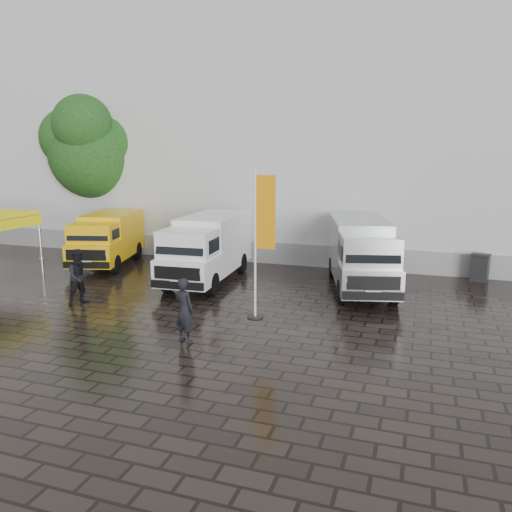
{
  "coord_description": "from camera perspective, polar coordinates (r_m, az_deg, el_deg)",
  "views": [
    {
      "loc": [
        5.22,
        -13.85,
        5.02
      ],
      "look_at": [
        -0.21,
        2.2,
        1.54
      ],
      "focal_mm": 35.0,
      "sensor_mm": 36.0,
      "label": 1
    }
  ],
  "objects": [
    {
      "name": "hall_plinth",
      "position": [
        22.49,
        10.09,
        -0.17
      ],
      "size": [
        44.0,
        0.15,
        1.0
      ],
      "primitive_type": "cube",
      "color": "gray",
      "rests_on": "ground"
    },
    {
      "name": "ground",
      "position": [
        15.63,
        -1.86,
        -7.14
      ],
      "size": [
        120.0,
        120.0,
        0.0
      ],
      "primitive_type": "plane",
      "color": "black",
      "rests_on": "ground"
    },
    {
      "name": "van_white",
      "position": [
        19.91,
        -5.58,
        0.75
      ],
      "size": [
        2.37,
        6.06,
        2.58
      ],
      "primitive_type": null,
      "rotation": [
        0.0,
        0.0,
        0.07
      ],
      "color": "white",
      "rests_on": "ground"
    },
    {
      "name": "flagpole",
      "position": [
        15.04,
        0.56,
        2.11
      ],
      "size": [
        0.88,
        0.5,
        4.59
      ],
      "color": "black",
      "rests_on": "ground"
    },
    {
      "name": "van_silver",
      "position": [
        19.04,
        11.91,
        0.03
      ],
      "size": [
        3.42,
        6.23,
        2.57
      ],
      "primitive_type": null,
      "rotation": [
        0.0,
        0.0,
        0.26
      ],
      "color": "#ADB1B2",
      "rests_on": "ground"
    },
    {
      "name": "person_front",
      "position": [
        13.62,
        -8.16,
        -6.15
      ],
      "size": [
        0.77,
        0.64,
        1.79
      ],
      "primitive_type": "imported",
      "rotation": [
        0.0,
        0.0,
        2.75
      ],
      "color": "black",
      "rests_on": "ground"
    },
    {
      "name": "van_yellow",
      "position": [
        23.64,
        -16.6,
        1.74
      ],
      "size": [
        3.21,
        5.39,
        2.34
      ],
      "primitive_type": null,
      "rotation": [
        0.0,
        0.0,
        0.27
      ],
      "color": "yellow",
      "rests_on": "ground"
    },
    {
      "name": "exhibition_hall",
      "position": [
        30.04,
        12.88,
        13.19
      ],
      "size": [
        44.0,
        16.0,
        12.0
      ],
      "primitive_type": "cube",
      "color": "silver",
      "rests_on": "ground"
    },
    {
      "name": "wheelie_bin",
      "position": [
        21.92,
        24.23,
        -1.19
      ],
      "size": [
        0.81,
        0.81,
        1.11
      ],
      "primitive_type": "cube",
      "rotation": [
        0.0,
        0.0,
        -0.25
      ],
      "color": "black",
      "rests_on": "ground"
    },
    {
      "name": "tree",
      "position": [
        27.98,
        -18.08,
        11.52
      ],
      "size": [
        4.56,
        4.56,
        8.18
      ],
      "color": "black",
      "rests_on": "ground"
    },
    {
      "name": "person_tent",
      "position": [
        17.86,
        -19.45,
        -2.25
      ],
      "size": [
        1.08,
        1.16,
        1.9
      ],
      "primitive_type": "imported",
      "rotation": [
        0.0,
        0.0,
        1.06
      ],
      "color": "black",
      "rests_on": "ground"
    }
  ]
}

